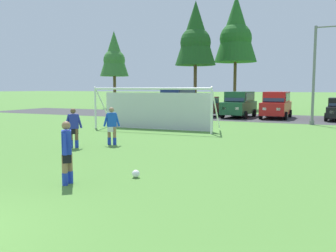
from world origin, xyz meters
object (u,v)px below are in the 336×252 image
soccer_ball (136,174)px  soccer_goal (155,108)px  player_winger_left (67,153)px  parked_car_slot_center_left (239,104)px  parked_car_slot_far_left (178,100)px  parked_car_slot_left (205,107)px  player_midfield_center (74,128)px  street_lamp (317,74)px  parked_car_slot_center (276,105)px  player_defender_far (112,126)px

soccer_ball → soccer_goal: (-4.63, 10.68, 1.18)m
player_winger_left → parked_car_slot_center_left: parked_car_slot_center_left is taller
soccer_ball → soccer_goal: bearing=113.4°
parked_car_slot_far_left → parked_car_slot_left: (3.43, -2.23, -0.47)m
soccer_ball → player_midfield_center: player_midfield_center is taller
player_midfield_center → street_lamp: 16.93m
player_midfield_center → parked_car_slot_center_left: size_ratio=0.35×
soccer_goal → parked_car_slot_center: 12.65m
soccer_goal → player_defender_far: 6.05m
soccer_goal → parked_car_slot_center_left: (2.50, 10.98, -0.18)m
parked_car_slot_far_left → parked_car_slot_center_left: (6.17, -1.39, -0.23)m
player_midfield_center → street_lamp: street_lamp is taller
soccer_ball → street_lamp: street_lamp is taller
parked_car_slot_center → street_lamp: 5.93m
parked_car_slot_left → player_defender_far: bearing=-86.3°
parked_car_slot_left → parked_car_slot_far_left: bearing=146.9°
player_defender_far → parked_car_slot_left: 16.14m
parked_car_slot_center_left → player_midfield_center: bearing=-98.4°
player_winger_left → street_lamp: street_lamp is taller
street_lamp → parked_car_slot_center: bearing=125.1°
parked_car_slot_left → parked_car_slot_center: size_ratio=0.93×
soccer_goal → player_midfield_center: soccer_goal is taller
player_midfield_center → parked_car_slot_far_left: bearing=100.0°
parked_car_slot_far_left → street_lamp: size_ratio=0.74×
parked_car_slot_left → soccer_ball: bearing=-76.8°
parked_car_slot_left → parked_car_slot_center: (5.70, 1.28, 0.24)m
parked_car_slot_center_left → street_lamp: 7.68m
soccer_ball → parked_car_slot_far_left: (-8.30, 23.04, 1.23)m
player_winger_left → parked_car_slot_left: 22.40m
player_midfield_center → player_defender_far: bearing=52.2°
parked_car_slot_far_left → parked_car_slot_left: bearing=-33.1°
soccer_ball → street_lamp: size_ratio=0.03×
soccer_goal → parked_car_slot_center_left: size_ratio=1.59×
soccer_goal → street_lamp: size_ratio=1.14×
soccer_ball → parked_car_slot_far_left: parked_car_slot_far_left is taller
parked_car_slot_center → soccer_goal: bearing=-115.6°
parked_car_slot_center_left → street_lamp: bearing=-33.5°
player_defender_far → player_winger_left: (2.53, -6.01, 0.00)m
player_midfield_center → player_defender_far: same height
parked_car_slot_far_left → street_lamp: (12.29, -5.43, 2.06)m
parked_car_slot_center → parked_car_slot_left: bearing=-167.4°
soccer_goal → player_midfield_center: bearing=-91.6°
player_winger_left → parked_car_slot_center: parked_car_slot_center is taller
player_defender_far → player_winger_left: bearing=-67.2°
parked_car_slot_left → street_lamp: (8.85, -3.20, 2.53)m
player_winger_left → soccer_ball: bearing=45.4°
parked_car_slot_far_left → parked_car_slot_center_left: size_ratio=1.03×
soccer_ball → parked_car_slot_far_left: bearing=109.8°
soccer_goal → soccer_ball: bearing=-66.6°
player_winger_left → soccer_goal: bearing=105.6°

